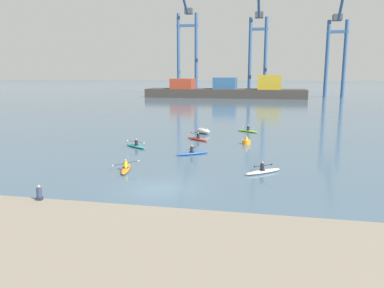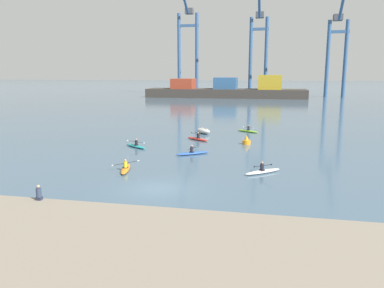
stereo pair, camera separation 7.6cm
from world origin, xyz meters
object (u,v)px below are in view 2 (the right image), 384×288
Objects in this scene: gantry_crane_west_mid at (259,43)px; container_barge at (227,90)px; kayak_lime at (248,131)px; kayak_red at (198,139)px; kayak_orange at (126,168)px; kayak_blue at (193,153)px; kayak_white at (263,171)px; capsized_dinghy at (203,131)px; gantry_crane_east_mid at (338,45)px; gantry_crane_west at (188,40)px; channel_buoy at (246,141)px; seated_onlooker at (39,193)px; kayak_teal at (136,146)px.

container_barge is at bearing -124.06° from gantry_crane_west_mid.
kayak_red is at bearing -125.61° from kayak_lime.
kayak_lime is at bearing 69.54° from kayak_orange.
kayak_white is at bearing -40.06° from kayak_blue.
kayak_blue reaches higher than capsized_dinghy.
gantry_crane_east_mid reaches higher than kayak_blue.
kayak_blue is 8.09m from kayak_red.
gantry_crane_west is at bearing 105.29° from kayak_white.
channel_buoy is 0.33× the size of kayak_red.
kayak_red is at bearing 97.30° from kayak_blue.
kayak_orange is at bearing -101.41° from kayak_red.
container_barge is at bearing 94.39° from kayak_blue.
container_barge is at bearing 98.21° from kayak_white.
gantry_crane_east_mid is at bearing 78.61° from kayak_white.
kayak_white is 10.96m from kayak_orange.
container_barge is 105.15m from seated_onlooker.
gantry_crane_west_mid is 11.90× the size of kayak_red.
kayak_lime is 17.20m from kayak_teal.
kayak_white is 0.96× the size of kayak_teal.
gantry_crane_west_mid reaches higher than kayak_white.
kayak_teal is (-5.57, -5.70, -0.00)m from kayak_red.
channel_buoy is 0.34× the size of kayak_white.
gantry_crane_west is 12.82× the size of kayak_red.
container_barge is 14.77× the size of kayak_orange.
capsized_dinghy is 2.95× the size of seated_onlooker.
kayak_red is at bearing -85.90° from container_barge.
channel_buoy is at bearing 57.05° from kayak_orange.
capsized_dinghy is 29.96m from seated_onlooker.
kayak_orange is (2.73, -95.68, -2.15)m from container_barge.
gantry_crane_west is at bearing 103.57° from capsized_dinghy.
channel_buoy is 16.23m from kayak_orange.
gantry_crane_west_mid is at bearing 86.15° from seated_onlooker.
kayak_lime is 24.17m from kayak_orange.
kayak_lime is at bearing 92.39° from channel_buoy.
gantry_crane_west reaches higher than kayak_lime.
container_barge is 56.85× the size of seated_onlooker.
seated_onlooker is at bearing -98.37° from capsized_dinghy.
gantry_crane_west is 39.38× the size of channel_buoy.
gantry_crane_west reaches higher than kayak_red.
kayak_teal is at bearing -159.60° from channel_buoy.
gantry_crane_west_mid is 40.84× the size of seated_onlooker.
kayak_red is at bearing 119.67° from kayak_white.
gantry_crane_west is 12.63× the size of kayak_blue.
channel_buoy is at bearing -88.57° from gantry_crane_west_mid.
gantry_crane_east_mid is at bearing 73.73° from seated_onlooker.
kayak_lime is 3.49× the size of seated_onlooker.
kayak_red is at bearing 165.61° from channel_buoy.
gantry_crane_west reaches higher than channel_buoy.
kayak_red is 7.98m from kayak_teal.
kayak_blue is (-2.37, -102.17, -17.87)m from gantry_crane_west_mid.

